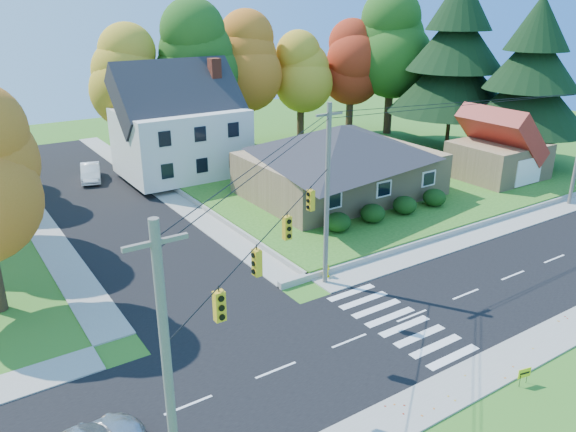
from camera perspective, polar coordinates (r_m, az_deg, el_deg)
ground at (r=28.99m, az=12.47°, el=-9.90°), size 120.00×120.00×0.00m
road_main at (r=28.98m, az=12.47°, el=-9.88°), size 90.00×8.00×0.02m
road_cross at (r=46.48m, az=-18.61°, el=1.50°), size 8.00×44.00×0.02m
sidewalk_north at (r=32.13m, az=6.13°, el=-6.17°), size 90.00×2.00×0.08m
sidewalk_south at (r=26.37m, az=20.41°, el=-14.13°), size 90.00×2.00×0.08m
lawn at (r=51.30m, az=6.13°, el=4.56°), size 30.00×30.00×0.50m
ranch_house at (r=43.71m, az=5.33°, el=5.80°), size 14.60×10.60×5.40m
colonial_house at (r=49.56m, az=-10.84°, el=8.90°), size 10.40×8.40×9.60m
garage at (r=51.10m, az=20.68°, el=6.28°), size 7.30×6.30×4.60m
hedge_row at (r=39.60m, az=10.23°, el=0.70°), size 10.70×1.70×1.27m
traffic_infrastructure at (r=27.53m, az=11.09°, el=0.41°), size 38.10×10.66×10.00m
tree_lot_0 at (r=53.84m, az=-15.76°, el=13.46°), size 6.72×6.72×12.51m
tree_lot_1 at (r=54.93m, az=-9.41°, el=15.46°), size 7.84×7.84×14.60m
tree_lot_2 at (r=58.57m, az=-4.27°, el=15.35°), size 7.28×7.28×13.56m
tree_lot_3 at (r=61.03m, az=1.32°, el=14.39°), size 6.16×6.16×11.47m
tree_lot_4 at (r=63.77m, az=6.45°, el=15.15°), size 6.72×6.72×12.51m
tree_lot_5 at (r=64.76m, az=10.55°, el=16.77°), size 8.40×8.40×15.64m
conifer_east_a at (r=60.06m, az=16.63°, el=15.13°), size 12.80×12.80×16.96m
conifer_east_b at (r=56.16m, az=23.50°, el=12.80°), size 11.20×11.20×14.84m
white_car at (r=51.74m, az=-19.42°, el=4.19°), size 2.65×4.69×1.46m
fire_hydrant at (r=31.84m, az=3.91°, el=-5.61°), size 0.50×0.39×0.87m
yard_sign at (r=25.44m, az=22.89°, el=-14.51°), size 0.62×0.16×0.78m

